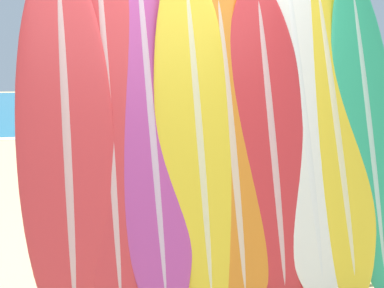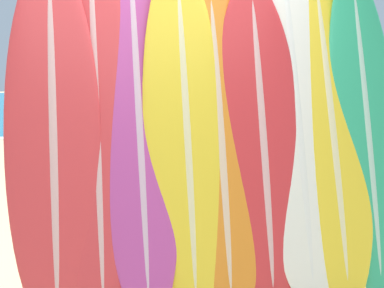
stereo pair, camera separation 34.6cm
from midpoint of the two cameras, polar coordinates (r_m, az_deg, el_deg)
ocean_water at (r=43.36m, az=-12.50°, el=4.63°), size 120.00×60.00×0.01m
surfboard_rack at (r=3.41m, az=6.11°, el=-8.97°), size 2.32×0.04×0.92m
surfboard_slot_0 at (r=3.12m, az=-11.54°, el=0.69°), size 0.55×0.64×2.19m
surfboard_slot_1 at (r=3.19m, az=-7.16°, el=3.20°), size 0.49×0.79×2.45m
surfboard_slot_2 at (r=3.23m, az=-2.74°, el=3.40°), size 0.49×0.86×2.46m
surfboard_slot_3 at (r=3.24m, az=2.38°, el=1.17°), size 0.52×0.64×2.21m
surfboard_slot_4 at (r=3.31m, az=5.99°, el=0.27°), size 0.57×0.62×2.09m
surfboard_slot_5 at (r=3.40m, az=10.32°, el=0.43°), size 0.57×0.59×2.10m
surfboard_slot_6 at (r=3.55m, az=13.77°, el=3.37°), size 0.59×0.75×2.44m
surfboard_slot_7 at (r=3.64m, az=17.19°, el=1.63°), size 0.56×0.70×2.23m
surfboard_slot_8 at (r=3.77m, az=20.56°, el=1.58°), size 0.50×0.60×2.21m
person_near_water at (r=9.01m, az=-1.89°, el=3.61°), size 0.29×0.23×1.72m
person_mid_beach at (r=5.96m, az=18.44°, el=1.13°), size 0.21×0.27×1.60m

